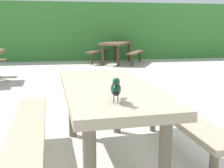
{
  "coord_description": "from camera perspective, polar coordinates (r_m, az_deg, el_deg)",
  "views": [
    {
      "loc": [
        -0.48,
        -2.16,
        1.25
      ],
      "look_at": [
        -0.14,
        -0.22,
        0.84
      ],
      "focal_mm": 44.05,
      "sensor_mm": 36.0,
      "label": 1
    }
  ],
  "objects": [
    {
      "name": "bird_grackle",
      "position": [
        1.86,
        0.82,
        -0.9
      ],
      "size": [
        0.09,
        0.29,
        0.18
      ],
      "color": "black",
      "rests_on": "picnic_table_foreground"
    },
    {
      "name": "picnic_table_foreground",
      "position": [
        2.51,
        -0.99,
        -4.34
      ],
      "size": [
        1.76,
        1.83,
        0.74
      ],
      "color": "gray",
      "rests_on": "ground"
    },
    {
      "name": "picnic_table_mid_left",
      "position": [
        9.73,
        0.97,
        7.61
      ],
      "size": [
        2.28,
        2.29,
        0.74
      ],
      "color": "brown",
      "rests_on": "ground"
    },
    {
      "name": "hedge_wall",
      "position": [
        11.57,
        -7.84,
        10.78
      ],
      "size": [
        28.0,
        2.13,
        2.17
      ],
      "primitive_type": "cube",
      "color": "#387A33",
      "rests_on": "ground"
    }
  ]
}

